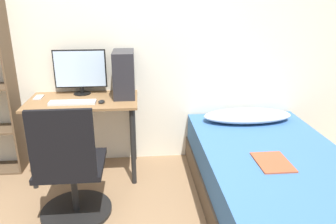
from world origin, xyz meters
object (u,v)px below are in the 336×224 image
at_px(office_chair, 71,177).
at_px(bed, 274,182).
at_px(keyboard, 73,102).
at_px(monitor, 80,71).
at_px(pc_tower, 124,74).

distance_m(office_chair, bed, 1.58).
xyz_separation_m(office_chair, bed, (1.58, -0.02, -0.12)).
xyz_separation_m(bed, keyboard, (-1.64, 0.61, 0.52)).
bearing_deg(monitor, keyboard, -97.10).
bearing_deg(monitor, pc_tower, -13.73).
distance_m(bed, pc_tower, 1.61).
relative_size(keyboard, pc_tower, 0.95).
xyz_separation_m(office_chair, keyboard, (-0.06, 0.59, 0.41)).
height_order(monitor, pc_tower, monitor).
height_order(keyboard, pc_tower, pc_tower).
distance_m(monitor, keyboard, 0.37).
xyz_separation_m(office_chair, monitor, (-0.02, 0.89, 0.62)).
xyz_separation_m(monitor, keyboard, (-0.04, -0.30, -0.22)).
height_order(bed, keyboard, keyboard).
distance_m(bed, keyboard, 1.82).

